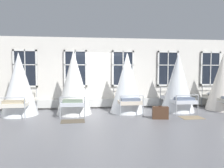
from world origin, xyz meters
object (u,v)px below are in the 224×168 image
object	(u,v)px
cot_fourth	(127,83)
cot_fifth	(178,83)
cot_third	(74,83)
cot_second	(19,85)
suitcase_dark	(160,113)
cot_sixth	(223,82)

from	to	relation	value
cot_fourth	cot_fifth	world-z (taller)	cot_fifth
cot_third	cot_fifth	xyz separation A→B (m)	(4.32, 0.03, -0.02)
cot_third	cot_fourth	xyz separation A→B (m)	(2.15, 0.07, -0.02)
cot_third	cot_fourth	distance (m)	2.15
cot_fourth	cot_fifth	bearing A→B (deg)	-91.17
cot_second	suitcase_dark	xyz separation A→B (m)	(5.16, -1.34, -0.95)
cot_fifth	cot_sixth	distance (m)	2.07
cot_fifth	cot_sixth	bearing A→B (deg)	-88.19
cot_fourth	suitcase_dark	size ratio (longest dim) A/B	4.20
cot_third	cot_fourth	size ratio (longest dim) A/B	1.02
cot_fourth	cot_sixth	bearing A→B (deg)	-90.20
cot_sixth	cot_second	bearing A→B (deg)	91.48
cot_sixth	suitcase_dark	size ratio (longest dim) A/B	4.23
cot_third	suitcase_dark	xyz separation A→B (m)	(3.09, -1.28, -0.99)
cot_fifth	suitcase_dark	world-z (taller)	cot_fifth
cot_third	cot_fifth	size ratio (longest dim) A/B	1.02
cot_second	cot_fifth	bearing A→B (deg)	-90.03
suitcase_dark	cot_third	bearing A→B (deg)	166.20
cot_fourth	cot_fifth	xyz separation A→B (m)	(2.16, -0.05, 0.00)
suitcase_dark	cot_sixth	bearing A→B (deg)	30.88
cot_third	cot_sixth	world-z (taller)	cot_third
cot_sixth	suitcase_dark	distance (m)	3.69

